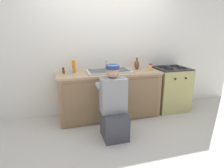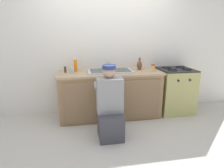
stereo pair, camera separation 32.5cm
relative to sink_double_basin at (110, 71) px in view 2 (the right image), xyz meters
name	(u,v)px [view 2 (the right image)]	position (x,y,z in m)	size (l,w,h in m)	color
ground_plane	(113,122)	(0.00, -0.30, -0.88)	(12.00, 12.00, 0.00)	beige
back_wall	(107,49)	(0.00, 0.35, 0.37)	(6.00, 0.10, 2.50)	silver
counter_cabinet	(110,96)	(0.00, -0.01, -0.47)	(1.83, 0.62, 0.82)	#997551
countertop	(110,73)	(0.00, 0.00, -0.04)	(1.87, 0.62, 0.04)	tan
sink_double_basin	(110,71)	(0.00, 0.00, 0.00)	(0.80, 0.44, 0.19)	silver
stove_range	(174,90)	(1.30, 0.00, -0.44)	(0.65, 0.62, 0.89)	tan
plumber_person	(110,108)	(-0.12, -0.73, -0.42)	(0.42, 0.61, 1.10)	#3F3F47
spice_bottle_pepper	(65,70)	(-0.80, 0.09, 0.03)	(0.04, 0.04, 0.10)	#513823
vase_decorative	(139,65)	(0.59, 0.11, 0.07)	(0.10, 0.10, 0.23)	brown
soap_bottle_orange	(76,66)	(-0.61, 0.12, 0.09)	(0.06, 0.06, 0.25)	orange
condiment_jar	(153,68)	(0.78, -0.08, 0.05)	(0.07, 0.07, 0.13)	#DBB760
water_glass	(72,70)	(-0.67, 0.01, 0.03)	(0.06, 0.06, 0.10)	#ADC6CC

